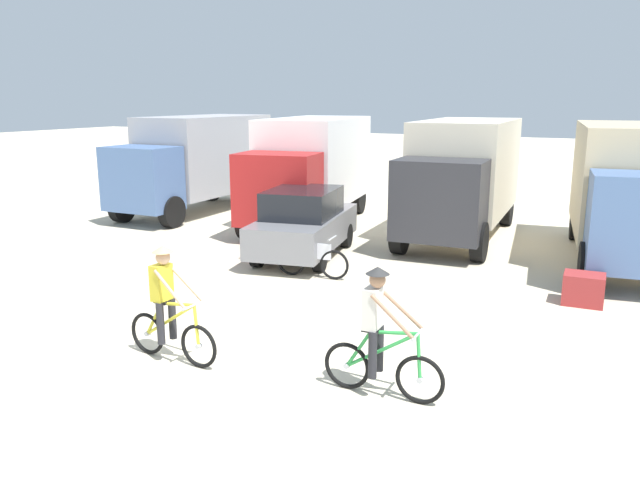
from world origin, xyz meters
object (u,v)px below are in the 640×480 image
object	(u,v)px
box_truck_grey_hauler	(196,159)
box_truck_cream_rv	(463,173)
box_truck_avon_van	(310,166)
bicycle_spare	(313,260)
sedan_parked	(304,223)
supply_crate	(583,289)
cyclist_orange_shirt	(168,308)
box_truck_tan_camper	(631,187)
cyclist_cowboy_hat	(379,337)

from	to	relation	value
box_truck_grey_hauler	box_truck_cream_rv	distance (m)	9.44
box_truck_avon_van	bicycle_spare	size ratio (longest dim) A/B	4.07
box_truck_avon_van	sedan_parked	size ratio (longest dim) A/B	1.58
sedan_parked	bicycle_spare	world-z (taller)	sedan_parked
box_truck_avon_van	supply_crate	bearing A→B (deg)	-29.71
box_truck_avon_van	box_truck_cream_rv	world-z (taller)	same
box_truck_avon_van	supply_crate	world-z (taller)	box_truck_avon_van
box_truck_avon_van	bicycle_spare	distance (m)	6.44
box_truck_grey_hauler	cyclist_orange_shirt	world-z (taller)	box_truck_grey_hauler
box_truck_tan_camper	supply_crate	world-z (taller)	box_truck_tan_camper
box_truck_cream_rv	supply_crate	world-z (taller)	box_truck_cream_rv
supply_crate	box_truck_grey_hauler	bearing A→B (deg)	158.95
box_truck_grey_hauler	supply_crate	distance (m)	14.19
bicycle_spare	supply_crate	xyz separation A→B (m)	(5.64, 0.68, -0.09)
box_truck_avon_van	box_truck_tan_camper	size ratio (longest dim) A/B	1.01
box_truck_avon_van	box_truck_cream_rv	bearing A→B (deg)	2.41
box_truck_avon_van	box_truck_tan_camper	distance (m)	9.23
cyclist_orange_shirt	cyclist_cowboy_hat	distance (m)	3.35
cyclist_orange_shirt	bicycle_spare	size ratio (longest dim) A/B	1.05
box_truck_avon_van	cyclist_orange_shirt	size ratio (longest dim) A/B	3.86
box_truck_avon_van	cyclist_cowboy_hat	distance (m)	12.14
box_truck_tan_camper	bicycle_spare	bearing A→B (deg)	-143.22
box_truck_avon_van	bicycle_spare	world-z (taller)	box_truck_avon_van
box_truck_tan_camper	box_truck_avon_van	bearing A→B (deg)	174.69
box_truck_cream_rv	bicycle_spare	bearing A→B (deg)	-108.45
sedan_parked	cyclist_cowboy_hat	xyz separation A→B (m)	(4.48, -6.36, -0.04)
box_truck_grey_hauler	box_truck_tan_camper	xyz separation A→B (m)	(13.81, -1.04, 0.00)
bicycle_spare	box_truck_avon_van	bearing A→B (deg)	117.56
sedan_parked	box_truck_grey_hauler	bearing A→B (deg)	147.33
box_truck_cream_rv	cyclist_orange_shirt	xyz separation A→B (m)	(-1.83, -10.83, -1.03)
box_truck_cream_rv	supply_crate	size ratio (longest dim) A/B	8.97
box_truck_grey_hauler	cyclist_cowboy_hat	world-z (taller)	box_truck_grey_hauler
box_truck_avon_van	supply_crate	distance (m)	9.96
box_truck_cream_rv	box_truck_grey_hauler	bearing A→B (deg)	-179.92
box_truck_grey_hauler	box_truck_avon_van	size ratio (longest dim) A/B	0.96
box_truck_cream_rv	supply_crate	bearing A→B (deg)	-53.77
box_truck_grey_hauler	bicycle_spare	xyz separation A→B (m)	(7.52, -5.75, -1.48)
bicycle_spare	box_truck_cream_rv	bearing A→B (deg)	71.55
bicycle_spare	sedan_parked	bearing A→B (deg)	123.35
box_truck_avon_van	cyclist_orange_shirt	bearing A→B (deg)	-74.26
sedan_parked	supply_crate	bearing A→B (deg)	-7.83
cyclist_orange_shirt	supply_crate	bearing A→B (deg)	46.03
box_truck_grey_hauler	cyclist_orange_shirt	distance (m)	13.27
box_truck_cream_rv	box_truck_tan_camper	bearing A→B (deg)	-13.60
cyclist_orange_shirt	sedan_parked	bearing A→B (deg)	99.77
box_truck_tan_camper	cyclist_cowboy_hat	xyz separation A→B (m)	(-2.87, -9.46, -1.03)
box_truck_cream_rv	cyclist_orange_shirt	bearing A→B (deg)	-99.59
cyclist_cowboy_hat	bicycle_spare	bearing A→B (deg)	125.78
box_truck_tan_camper	cyclist_cowboy_hat	bearing A→B (deg)	-106.87
box_truck_cream_rv	cyclist_cowboy_hat	world-z (taller)	box_truck_cream_rv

